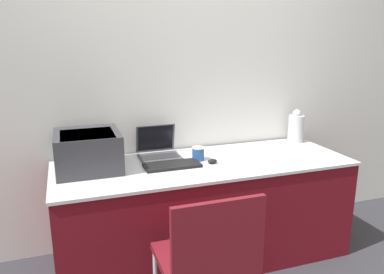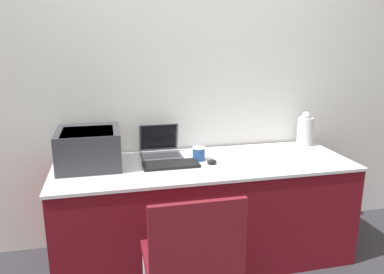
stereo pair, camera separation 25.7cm
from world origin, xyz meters
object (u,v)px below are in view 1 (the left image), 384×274
(printer, at_px, (88,150))
(mouse, at_px, (212,161))
(coffee_cup, at_px, (198,154))
(chair, at_px, (208,255))
(external_keyboard, at_px, (172,165))
(metal_pitcher, at_px, (296,127))
(laptop_left, at_px, (158,150))

(printer, distance_m, mouse, 0.84)
(coffee_cup, distance_m, chair, 0.89)
(external_keyboard, bearing_deg, coffee_cup, 20.07)
(external_keyboard, distance_m, chair, 0.77)
(coffee_cup, distance_m, mouse, 0.13)
(metal_pitcher, bearing_deg, printer, -174.98)
(external_keyboard, xyz_separation_m, chair, (-0.02, -0.74, -0.24))
(coffee_cup, bearing_deg, external_keyboard, -159.93)
(coffee_cup, height_order, mouse, coffee_cup)
(metal_pitcher, xyz_separation_m, chair, (-1.17, -1.01, -0.36))
(external_keyboard, bearing_deg, chair, -91.91)
(printer, height_order, chair, printer)
(metal_pitcher, distance_m, chair, 1.59)
(laptop_left, xyz_separation_m, external_keyboard, (0.03, -0.25, -0.04))
(printer, relative_size, external_keyboard, 1.12)
(printer, xyz_separation_m, metal_pitcher, (1.68, 0.15, -0.01))
(metal_pitcher, height_order, chair, metal_pitcher)
(printer, height_order, coffee_cup, printer)
(laptop_left, height_order, external_keyboard, laptop_left)
(mouse, height_order, chair, chair)
(external_keyboard, relative_size, mouse, 5.61)
(external_keyboard, xyz_separation_m, mouse, (0.28, -0.03, 0.01))
(coffee_cup, bearing_deg, mouse, -57.63)
(chair, bearing_deg, mouse, 66.67)
(coffee_cup, bearing_deg, chair, -106.37)
(external_keyboard, height_order, metal_pitcher, metal_pitcher)
(printer, relative_size, chair, 0.50)
(external_keyboard, distance_m, mouse, 0.28)
(printer, distance_m, laptop_left, 0.52)
(printer, xyz_separation_m, laptop_left, (0.50, 0.12, -0.09))
(external_keyboard, distance_m, metal_pitcher, 1.19)
(printer, relative_size, mouse, 6.28)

